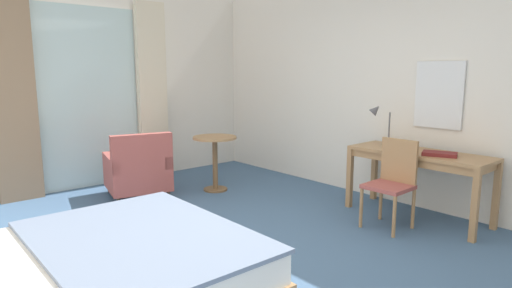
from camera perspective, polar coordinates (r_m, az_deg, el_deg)
ground at (r=3.97m, az=-1.89°, el=-15.27°), size 5.64×7.19×0.10m
wall_back at (r=6.54m, az=-20.95°, el=7.14°), size 5.24×0.12×2.81m
wall_right at (r=5.58m, az=18.98°, el=6.93°), size 0.12×6.79×2.81m
balcony_glass_door at (r=6.45m, az=-21.22°, el=5.60°), size 1.42×0.02×2.48m
curtain_panel_left at (r=6.09m, az=-29.20°, el=5.42°), size 0.50×0.10×2.60m
curtain_panel_right at (r=6.73m, az=-13.45°, el=6.67°), size 0.45×0.10×2.60m
bed at (r=3.14m, az=-21.52°, el=-16.65°), size 2.04×1.79×0.98m
writing_desk at (r=5.08m, az=20.59°, el=-1.93°), size 0.57×1.51×0.75m
desk_chair at (r=4.73m, az=17.48°, el=-4.35°), size 0.42×0.43×0.92m
desk_lamp at (r=5.26m, az=15.83°, el=3.34°), size 0.27×0.26×0.52m
closed_book at (r=4.88m, az=22.93°, el=-1.21°), size 0.30×0.38×0.04m
armchair_by_window at (r=5.82m, az=-15.18°, el=-3.46°), size 0.90×0.91×0.85m
round_cafe_table at (r=5.89m, az=-5.40°, el=-0.98°), size 0.59×0.59×0.74m
wall_mirror at (r=5.30m, az=22.84°, el=5.95°), size 0.02×0.55×0.75m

